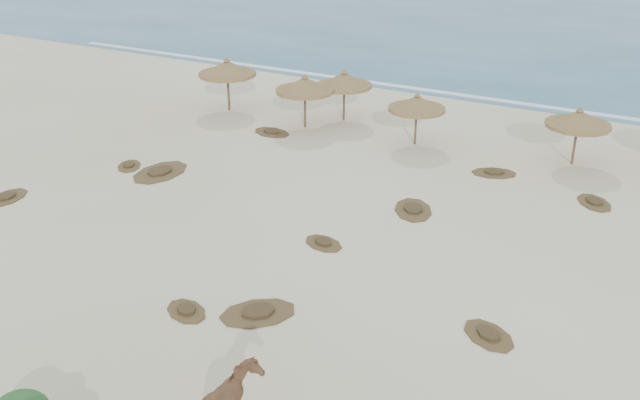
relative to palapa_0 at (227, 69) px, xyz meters
The scene contains 18 objects.
ground 21.52m from the palapa_0, 49.75° to the right, with size 160.00×160.00×0.00m, color beige.
foam_line 17.05m from the palapa_0, 35.02° to the left, with size 70.00×0.60×0.01m, color white.
palapa_0 is the anchor object (origin of this frame).
palapa_1 5.62m from the palapa_0, ahead, with size 3.75×3.75×3.03m.
palapa_2 7.08m from the palapa_0, 12.85° to the left, with size 4.09×4.09×2.95m.
palapa_3 12.01m from the palapa_0, ahead, with size 3.16×3.16×2.78m.
palapa_4 19.78m from the palapa_0, ahead, with size 3.52×3.52×2.89m.
scrub_0 15.48m from the palapa_0, 93.40° to the right, with size 1.67×2.29×0.16m.
scrub_1 10.50m from the palapa_0, 72.92° to the right, with size 2.02×3.11×0.16m.
scrub_2 18.19m from the palapa_0, 43.07° to the right, with size 1.94×1.56×0.16m.
scrub_3 17.14m from the palapa_0, 27.67° to the right, with size 2.47×2.83×0.16m.
scrub_4 25.52m from the palapa_0, 36.49° to the right, with size 2.24×2.06×0.16m.
scrub_6 5.65m from the palapa_0, 27.75° to the right, with size 2.48×1.87×0.16m.
scrub_7 17.14m from the palapa_0, ahead, with size 2.45×2.06×0.16m.
scrub_8 10.24m from the palapa_0, 83.23° to the right, with size 1.85×1.99×0.16m.
scrub_9 22.30m from the palapa_0, 52.08° to the right, with size 2.90×2.93×0.16m.
scrub_10 21.95m from the palapa_0, ahead, with size 2.15×2.31×0.16m.
scrub_11 21.95m from the palapa_0, 58.04° to the right, with size 1.94×1.61×0.16m.
Camera 1 is at (10.83, -17.01, 12.75)m, focal length 40.00 mm.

